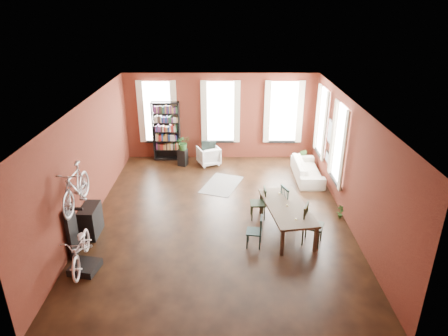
{
  "coord_description": "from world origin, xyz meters",
  "views": [
    {
      "loc": [
        0.18,
        -9.74,
        5.71
      ],
      "look_at": [
        0.14,
        0.6,
        1.23
      ],
      "focal_mm": 32.0,
      "sensor_mm": 36.0,
      "label": 1
    }
  ],
  "objects_px": {
    "dining_chair_c": "(313,225)",
    "white_armchair": "(209,155)",
    "console_table": "(91,221)",
    "bicycle_floor": "(78,233)",
    "dining_table": "(286,219)",
    "dining_chair_a": "(254,231)",
    "bookshelf": "(166,131)",
    "dining_chair_d": "(290,203)",
    "plant_stand": "(183,157)",
    "dining_chair_b": "(258,203)",
    "bike_trainer": "(85,267)",
    "cream_sofa": "(308,167)"
  },
  "relations": [
    {
      "from": "dining_chair_a",
      "to": "console_table",
      "type": "bearing_deg",
      "value": -88.02
    },
    {
      "from": "bookshelf",
      "to": "white_armchair",
      "type": "bearing_deg",
      "value": -17.85
    },
    {
      "from": "dining_chair_c",
      "to": "white_armchair",
      "type": "bearing_deg",
      "value": 51.61
    },
    {
      "from": "dining_chair_a",
      "to": "dining_chair_c",
      "type": "height_order",
      "value": "dining_chair_c"
    },
    {
      "from": "console_table",
      "to": "bicycle_floor",
      "type": "bearing_deg",
      "value": -79.49
    },
    {
      "from": "dining_table",
      "to": "cream_sofa",
      "type": "distance_m",
      "value": 3.54
    },
    {
      "from": "dining_chair_c",
      "to": "console_table",
      "type": "relative_size",
      "value": 1.29
    },
    {
      "from": "dining_chair_a",
      "to": "bike_trainer",
      "type": "relative_size",
      "value": 1.39
    },
    {
      "from": "dining_chair_a",
      "to": "bike_trainer",
      "type": "distance_m",
      "value": 4.01
    },
    {
      "from": "dining_chair_b",
      "to": "console_table",
      "type": "bearing_deg",
      "value": -80.38
    },
    {
      "from": "console_table",
      "to": "dining_chair_a",
      "type": "bearing_deg",
      "value": -6.97
    },
    {
      "from": "dining_chair_b",
      "to": "bicycle_floor",
      "type": "bearing_deg",
      "value": -61.41
    },
    {
      "from": "dining_chair_a",
      "to": "bookshelf",
      "type": "height_order",
      "value": "bookshelf"
    },
    {
      "from": "dining_chair_d",
      "to": "bicycle_floor",
      "type": "height_order",
      "value": "bicycle_floor"
    },
    {
      "from": "dining_chair_a",
      "to": "dining_table",
      "type": "bearing_deg",
      "value": 136.38
    },
    {
      "from": "dining_chair_b",
      "to": "bookshelf",
      "type": "distance_m",
      "value": 5.36
    },
    {
      "from": "bike_trainer",
      "to": "white_armchair",
      "type": "bearing_deg",
      "value": 67.62
    },
    {
      "from": "dining_chair_a",
      "to": "bicycle_floor",
      "type": "bearing_deg",
      "value": -66.65
    },
    {
      "from": "dining_chair_d",
      "to": "bookshelf",
      "type": "bearing_deg",
      "value": 22.39
    },
    {
      "from": "white_armchair",
      "to": "dining_table",
      "type": "bearing_deg",
      "value": 93.3
    },
    {
      "from": "console_table",
      "to": "plant_stand",
      "type": "distance_m",
      "value": 4.98
    },
    {
      "from": "dining_table",
      "to": "bookshelf",
      "type": "bearing_deg",
      "value": 117.34
    },
    {
      "from": "bookshelf",
      "to": "plant_stand",
      "type": "distance_m",
      "value": 1.18
    },
    {
      "from": "bike_trainer",
      "to": "console_table",
      "type": "bearing_deg",
      "value": 101.14
    },
    {
      "from": "dining_table",
      "to": "white_armchair",
      "type": "height_order",
      "value": "white_armchair"
    },
    {
      "from": "dining_chair_b",
      "to": "bookshelf",
      "type": "relative_size",
      "value": 0.41
    },
    {
      "from": "cream_sofa",
      "to": "bike_trainer",
      "type": "distance_m",
      "value": 7.77
    },
    {
      "from": "plant_stand",
      "to": "bicycle_floor",
      "type": "xyz_separation_m",
      "value": [
        -1.63,
        -6.11,
        0.68
      ]
    },
    {
      "from": "dining_chair_c",
      "to": "bookshelf",
      "type": "height_order",
      "value": "bookshelf"
    },
    {
      "from": "dining_chair_c",
      "to": "console_table",
      "type": "height_order",
      "value": "dining_chair_c"
    },
    {
      "from": "plant_stand",
      "to": "dining_chair_a",
      "type": "bearing_deg",
      "value": -66.19
    },
    {
      "from": "dining_chair_a",
      "to": "dining_chair_d",
      "type": "bearing_deg",
      "value": 148.99
    },
    {
      "from": "bookshelf",
      "to": "cream_sofa",
      "type": "distance_m",
      "value": 5.28
    },
    {
      "from": "bookshelf",
      "to": "bicycle_floor",
      "type": "distance_m",
      "value": 6.78
    },
    {
      "from": "dining_chair_c",
      "to": "white_armchair",
      "type": "relative_size",
      "value": 1.39
    },
    {
      "from": "cream_sofa",
      "to": "bicycle_floor",
      "type": "distance_m",
      "value": 7.8
    },
    {
      "from": "bicycle_floor",
      "to": "cream_sofa",
      "type": "bearing_deg",
      "value": 32.51
    },
    {
      "from": "dining_table",
      "to": "dining_chair_a",
      "type": "bearing_deg",
      "value": -152.03
    },
    {
      "from": "bookshelf",
      "to": "console_table",
      "type": "bearing_deg",
      "value": -103.83
    },
    {
      "from": "dining_table",
      "to": "dining_chair_a",
      "type": "relative_size",
      "value": 2.67
    },
    {
      "from": "dining_chair_a",
      "to": "console_table",
      "type": "distance_m",
      "value": 4.2
    },
    {
      "from": "dining_chair_c",
      "to": "cream_sofa",
      "type": "relative_size",
      "value": 0.5
    },
    {
      "from": "dining_chair_a",
      "to": "bicycle_floor",
      "type": "xyz_separation_m",
      "value": [
        -3.88,
        -1.0,
        0.58
      ]
    },
    {
      "from": "dining_chair_d",
      "to": "console_table",
      "type": "relative_size",
      "value": 1.26
    },
    {
      "from": "dining_chair_c",
      "to": "bicycle_floor",
      "type": "height_order",
      "value": "bicycle_floor"
    },
    {
      "from": "dining_chair_c",
      "to": "dining_chair_d",
      "type": "bearing_deg",
      "value": 41.3
    },
    {
      "from": "dining_chair_d",
      "to": "white_armchair",
      "type": "xyz_separation_m",
      "value": [
        -2.39,
        3.93,
        -0.13
      ]
    },
    {
      "from": "dining_chair_a",
      "to": "plant_stand",
      "type": "height_order",
      "value": "dining_chair_a"
    },
    {
      "from": "dining_chair_b",
      "to": "bike_trainer",
      "type": "height_order",
      "value": "dining_chair_b"
    },
    {
      "from": "dining_chair_b",
      "to": "bicycle_floor",
      "type": "height_order",
      "value": "bicycle_floor"
    }
  ]
}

